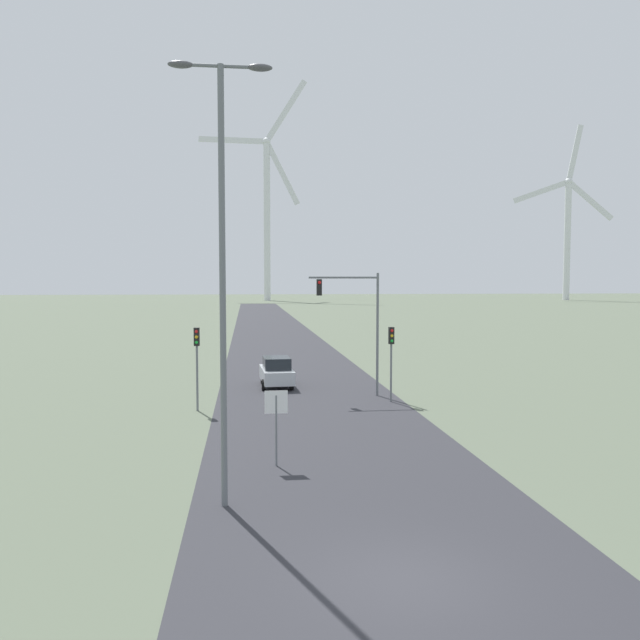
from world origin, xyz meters
The scene contains 10 objects.
ground_plane centered at (0.00, 0.00, 0.00)m, with size 600.00×600.00×0.00m, color #5B6651.
road_surface centered at (0.00, 48.00, 0.00)m, with size 10.00×240.00×0.01m.
streetlamp centered at (-4.02, 4.93, 7.53)m, with size 2.86×0.32×12.45m.
stop_sign_near centered at (-2.36, 8.61, 1.86)m, with size 0.81×0.07×2.66m.
traffic_light_post_near_left centered at (-5.81, 18.38, 3.04)m, with size 0.28×0.34×4.15m.
traffic_light_post_near_right centered at (4.29, 19.50, 2.94)m, with size 0.28×0.34×4.01m.
traffic_light_mast_overhead centered at (2.69, 21.36, 4.81)m, with size 3.94×0.35×6.91m.
car_approaching centered at (-1.55, 25.05, 0.91)m, with size 2.03×4.19×1.83m.
wind_turbine_left centered at (3.69, 198.22, 32.65)m, with size 35.97×8.49×72.73m.
wind_turbine_center centered at (106.48, 191.20, 25.48)m, with size 33.54×6.22×59.74m.
Camera 1 is at (-3.36, -12.80, 6.43)m, focal length 35.00 mm.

